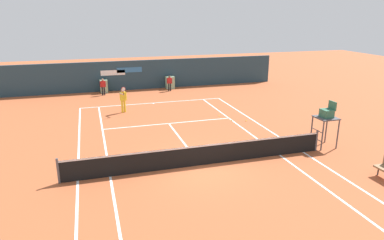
{
  "coord_description": "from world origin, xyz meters",
  "views": [
    {
      "loc": [
        -4.51,
        -13.66,
        6.6
      ],
      "look_at": [
        0.85,
        4.22,
        0.8
      ],
      "focal_mm": 32.6,
      "sensor_mm": 36.0,
      "label": 1
    }
  ],
  "objects_px": {
    "player_on_baseline": "(123,98)",
    "ball_kid_centre_post": "(103,86)",
    "tennis_ball_mid_court": "(232,120)",
    "tennis_ball_by_sideline": "(219,116)",
    "umpire_chair": "(326,117)",
    "ball_kid_right_post": "(170,82)",
    "tennis_ball_near_service_line": "(246,121)"
  },
  "relations": [
    {
      "from": "player_on_baseline",
      "to": "ball_kid_centre_post",
      "type": "bearing_deg",
      "value": -101.84
    },
    {
      "from": "ball_kid_centre_post",
      "to": "tennis_ball_mid_court",
      "type": "relative_size",
      "value": 20.39
    },
    {
      "from": "tennis_ball_by_sideline",
      "to": "umpire_chair",
      "type": "bearing_deg",
      "value": -63.94
    },
    {
      "from": "ball_kid_right_post",
      "to": "ball_kid_centre_post",
      "type": "relative_size",
      "value": 0.98
    },
    {
      "from": "player_on_baseline",
      "to": "ball_kid_right_post",
      "type": "height_order",
      "value": "player_on_baseline"
    },
    {
      "from": "umpire_chair",
      "to": "ball_kid_right_post",
      "type": "xyz_separation_m",
      "value": [
        -4.58,
        15.05,
        -0.8
      ]
    },
    {
      "from": "umpire_chair",
      "to": "tennis_ball_near_service_line",
      "type": "distance_m",
      "value": 5.62
    },
    {
      "from": "tennis_ball_mid_court",
      "to": "ball_kid_right_post",
      "type": "bearing_deg",
      "value": 100.4
    },
    {
      "from": "umpire_chair",
      "to": "player_on_baseline",
      "type": "height_order",
      "value": "umpire_chair"
    },
    {
      "from": "umpire_chair",
      "to": "ball_kid_centre_post",
      "type": "distance_m",
      "value": 18.19
    },
    {
      "from": "tennis_ball_by_sideline",
      "to": "tennis_ball_mid_court",
      "type": "relative_size",
      "value": 1.0
    },
    {
      "from": "umpire_chair",
      "to": "ball_kid_right_post",
      "type": "distance_m",
      "value": 15.75
    },
    {
      "from": "ball_kid_centre_post",
      "to": "tennis_ball_by_sideline",
      "type": "height_order",
      "value": "ball_kid_centre_post"
    },
    {
      "from": "player_on_baseline",
      "to": "tennis_ball_by_sideline",
      "type": "distance_m",
      "value": 6.61
    },
    {
      "from": "ball_kid_right_post",
      "to": "tennis_ball_near_service_line",
      "type": "xyz_separation_m",
      "value": [
        2.61,
        -10.01,
        -0.75
      ]
    },
    {
      "from": "player_on_baseline",
      "to": "tennis_ball_mid_court",
      "type": "relative_size",
      "value": 27.73
    },
    {
      "from": "ball_kid_centre_post",
      "to": "tennis_ball_by_sideline",
      "type": "bearing_deg",
      "value": 126.32
    },
    {
      "from": "ball_kid_centre_post",
      "to": "tennis_ball_mid_court",
      "type": "height_order",
      "value": "ball_kid_centre_post"
    },
    {
      "from": "player_on_baseline",
      "to": "tennis_ball_near_service_line",
      "type": "xyz_separation_m",
      "value": [
        7.18,
        -4.29,
        -0.95
      ]
    },
    {
      "from": "umpire_chair",
      "to": "ball_kid_centre_post",
      "type": "height_order",
      "value": "umpire_chair"
    },
    {
      "from": "player_on_baseline",
      "to": "tennis_ball_by_sideline",
      "type": "bearing_deg",
      "value": 132.84
    },
    {
      "from": "umpire_chair",
      "to": "tennis_ball_mid_court",
      "type": "distance_m",
      "value": 6.27
    },
    {
      "from": "umpire_chair",
      "to": "tennis_ball_mid_court",
      "type": "bearing_deg",
      "value": 27.48
    },
    {
      "from": "player_on_baseline",
      "to": "tennis_ball_mid_court",
      "type": "bearing_deg",
      "value": 125.94
    },
    {
      "from": "ball_kid_right_post",
      "to": "tennis_ball_mid_court",
      "type": "relative_size",
      "value": 19.9
    },
    {
      "from": "ball_kid_right_post",
      "to": "tennis_ball_near_service_line",
      "type": "height_order",
      "value": "ball_kid_right_post"
    },
    {
      "from": "player_on_baseline",
      "to": "tennis_ball_near_service_line",
      "type": "height_order",
      "value": "player_on_baseline"
    },
    {
      "from": "tennis_ball_mid_court",
      "to": "tennis_ball_near_service_line",
      "type": "bearing_deg",
      "value": -22.87
    },
    {
      "from": "ball_kid_right_post",
      "to": "player_on_baseline",
      "type": "bearing_deg",
      "value": 62.46
    },
    {
      "from": "umpire_chair",
      "to": "ball_kid_right_post",
      "type": "bearing_deg",
      "value": 16.92
    },
    {
      "from": "tennis_ball_by_sideline",
      "to": "tennis_ball_mid_court",
      "type": "bearing_deg",
      "value": -70.93
    },
    {
      "from": "umpire_chair",
      "to": "ball_kid_right_post",
      "type": "relative_size",
      "value": 1.75
    }
  ]
}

